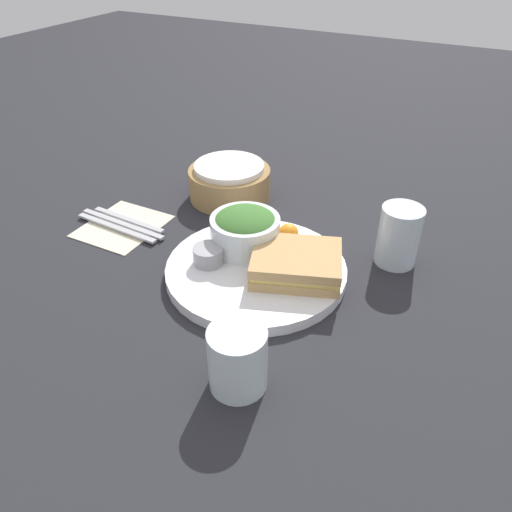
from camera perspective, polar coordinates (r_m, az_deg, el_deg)
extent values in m
plane|color=#232328|center=(0.88, 0.00, -2.14)|extent=(4.00, 4.00, 0.00)
cylinder|color=silver|center=(0.87, 0.00, -1.61)|extent=(0.31, 0.31, 0.02)
cube|color=tan|center=(0.84, 4.58, -1.54)|extent=(0.18, 0.16, 0.02)
cube|color=#E5C666|center=(0.84, 4.62, -0.86)|extent=(0.17, 0.16, 0.01)
cube|color=tan|center=(0.83, 4.66, -0.17)|extent=(0.18, 0.16, 0.02)
cylinder|color=white|center=(0.90, -1.25, 2.71)|extent=(0.13, 0.13, 0.06)
ellipsoid|color=#3D702D|center=(0.89, -1.26, 3.79)|extent=(0.12, 0.12, 0.05)
cylinder|color=#99999E|center=(0.87, -5.46, 0.09)|extent=(0.05, 0.05, 0.03)
sphere|color=orange|center=(0.92, 3.74, 2.61)|extent=(0.04, 0.04, 0.04)
cylinder|color=silver|center=(0.91, 16.00, 2.24)|extent=(0.07, 0.07, 0.11)
cylinder|color=#997547|center=(1.10, -3.03, 8.28)|extent=(0.18, 0.18, 0.07)
cylinder|color=white|center=(1.09, -3.09, 10.12)|extent=(0.15, 0.15, 0.01)
cube|color=beige|center=(1.04, -14.99, 3.36)|extent=(0.14, 0.16, 0.00)
cube|color=#B2B2B7|center=(1.03, -15.71, 3.11)|extent=(0.20, 0.02, 0.01)
cube|color=#B2B2B7|center=(1.04, -15.03, 3.57)|extent=(0.21, 0.02, 0.01)
cube|color=#B2B2B7|center=(1.05, -14.36, 4.02)|extent=(0.18, 0.02, 0.01)
cylinder|color=silver|center=(0.66, -2.11, -11.69)|extent=(0.08, 0.08, 0.09)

